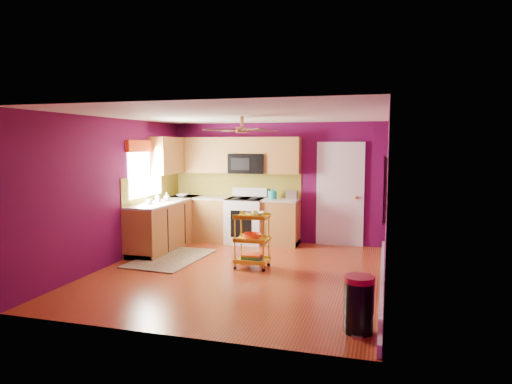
% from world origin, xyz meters
% --- Properties ---
extents(ground, '(5.00, 5.00, 0.00)m').
position_xyz_m(ground, '(0.00, 0.00, 0.00)').
color(ground, maroon).
rests_on(ground, ground).
extents(room_envelope, '(4.54, 5.04, 2.52)m').
position_xyz_m(room_envelope, '(0.03, 0.00, 1.63)').
color(room_envelope, '#570A41').
rests_on(room_envelope, ground).
extents(lower_cabinets, '(2.81, 2.31, 0.94)m').
position_xyz_m(lower_cabinets, '(-1.35, 1.82, 0.43)').
color(lower_cabinets, '#915F27').
rests_on(lower_cabinets, ground).
extents(electric_range, '(0.76, 0.66, 1.13)m').
position_xyz_m(electric_range, '(-0.55, 2.17, 0.48)').
color(electric_range, white).
rests_on(electric_range, ground).
extents(upper_cabinetry, '(2.80, 2.30, 1.26)m').
position_xyz_m(upper_cabinetry, '(-1.24, 2.17, 1.80)').
color(upper_cabinetry, '#915F27').
rests_on(upper_cabinetry, ground).
extents(left_window, '(0.08, 1.35, 1.08)m').
position_xyz_m(left_window, '(-2.22, 1.05, 1.74)').
color(left_window, white).
rests_on(left_window, ground).
extents(panel_door, '(0.95, 0.11, 2.15)m').
position_xyz_m(panel_door, '(1.35, 2.47, 1.02)').
color(panel_door, white).
rests_on(panel_door, ground).
extents(right_wall_art, '(0.04, 2.74, 1.04)m').
position_xyz_m(right_wall_art, '(2.23, -0.34, 1.44)').
color(right_wall_art, black).
rests_on(right_wall_art, ground).
extents(ceiling_fan, '(1.01, 1.01, 0.26)m').
position_xyz_m(ceiling_fan, '(0.00, 0.20, 2.29)').
color(ceiling_fan, '#BF8C3F').
rests_on(ceiling_fan, ground).
extents(shag_rug, '(1.15, 1.77, 0.02)m').
position_xyz_m(shag_rug, '(-1.45, 0.50, 0.01)').
color(shag_rug, '#301E10').
rests_on(shag_rug, ground).
extents(rolling_cart, '(0.55, 0.40, 0.98)m').
position_xyz_m(rolling_cart, '(0.14, 0.32, 0.51)').
color(rolling_cart, gold).
rests_on(rolling_cart, ground).
extents(trash_can, '(0.38, 0.39, 0.63)m').
position_xyz_m(trash_can, '(1.99, -1.85, 0.31)').
color(trash_can, black).
rests_on(trash_can, ground).
extents(teal_kettle, '(0.18, 0.18, 0.21)m').
position_xyz_m(teal_kettle, '(-0.01, 2.27, 1.02)').
color(teal_kettle, '#16A0AA').
rests_on(teal_kettle, lower_cabinets).
extents(toaster, '(0.22, 0.15, 0.18)m').
position_xyz_m(toaster, '(0.40, 2.27, 1.03)').
color(toaster, beige).
rests_on(toaster, lower_cabinets).
extents(soap_bottle_a, '(0.08, 0.08, 0.18)m').
position_xyz_m(soap_bottle_a, '(-2.01, 1.11, 1.03)').
color(soap_bottle_a, '#EA3F72').
rests_on(soap_bottle_a, lower_cabinets).
extents(soap_bottle_b, '(0.13, 0.13, 0.17)m').
position_xyz_m(soap_bottle_b, '(-1.91, 1.29, 1.02)').
color(soap_bottle_b, white).
rests_on(soap_bottle_b, lower_cabinets).
extents(counter_dish, '(0.24, 0.24, 0.06)m').
position_xyz_m(counter_dish, '(-1.93, 2.05, 0.97)').
color(counter_dish, white).
rests_on(counter_dish, lower_cabinets).
extents(counter_cup, '(0.13, 0.13, 0.10)m').
position_xyz_m(counter_cup, '(-1.99, 0.75, 0.99)').
color(counter_cup, white).
rests_on(counter_cup, lower_cabinets).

